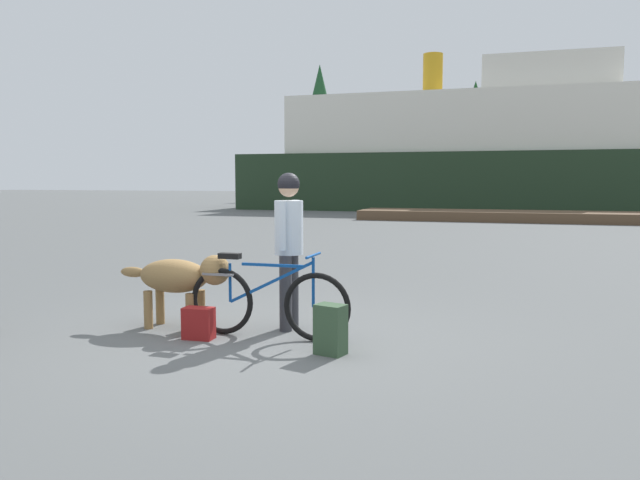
% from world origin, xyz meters
% --- Properties ---
extents(ground_plane, '(160.00, 160.00, 0.00)m').
position_xyz_m(ground_plane, '(0.00, 0.00, 0.00)').
color(ground_plane, '#595B5B').
extents(bicycle, '(1.81, 0.44, 0.92)m').
position_xyz_m(bicycle, '(0.01, 0.08, 0.39)').
color(bicycle, black).
rests_on(bicycle, ground_plane).
extents(person_cyclist, '(0.32, 0.53, 1.76)m').
position_xyz_m(person_cyclist, '(0.10, 0.53, 1.07)').
color(person_cyclist, '#333338').
rests_on(person_cyclist, ground_plane).
extents(dog, '(1.38, 0.45, 0.85)m').
position_xyz_m(dog, '(-1.08, 0.18, 0.58)').
color(dog, olive).
rests_on(dog, ground_plane).
extents(backpack, '(0.32, 0.27, 0.49)m').
position_xyz_m(backpack, '(0.84, -0.33, 0.24)').
color(backpack, '#334C33').
rests_on(backpack, ground_plane).
extents(handbag_pannier, '(0.33, 0.19, 0.34)m').
position_xyz_m(handbag_pannier, '(-0.66, -0.19, 0.17)').
color(handbag_pannier, maroon).
rests_on(handbag_pannier, ground_plane).
extents(dock_pier, '(14.39, 2.78, 0.40)m').
position_xyz_m(dock_pier, '(3.35, 20.73, 0.20)').
color(dock_pier, brown).
rests_on(dock_pier, ground_plane).
extents(ferry_boat, '(27.84, 7.16, 8.73)m').
position_xyz_m(ferry_boat, '(1.33, 29.91, 3.07)').
color(ferry_boat, '#1E331E').
rests_on(ferry_boat, ground_plane).
extents(pine_tree_far_left, '(4.08, 4.08, 11.51)m').
position_xyz_m(pine_tree_far_left, '(-13.73, 45.52, 7.28)').
color(pine_tree_far_left, '#4C331E').
rests_on(pine_tree_far_left, ground_plane).
extents(pine_tree_center, '(3.83, 3.83, 9.23)m').
position_xyz_m(pine_tree_center, '(-0.64, 43.77, 6.08)').
color(pine_tree_center, '#4C331E').
rests_on(pine_tree_center, ground_plane).
extents(pine_tree_far_right, '(2.93, 2.93, 9.83)m').
position_xyz_m(pine_tree_far_right, '(6.20, 47.40, 5.91)').
color(pine_tree_far_right, '#4C331E').
rests_on(pine_tree_far_right, ground_plane).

